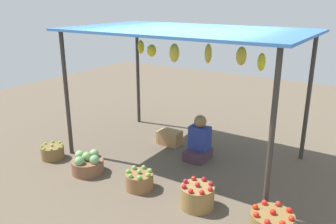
# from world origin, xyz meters

# --- Properties ---
(ground_plane) EXTENTS (14.00, 14.00, 0.00)m
(ground_plane) POSITION_xyz_m (0.00, 0.00, 0.00)
(ground_plane) COLOR brown
(market_stall_structure) EXTENTS (3.79, 2.28, 2.18)m
(market_stall_structure) POSITION_xyz_m (0.00, 0.02, 2.02)
(market_stall_structure) COLOR #38332D
(market_stall_structure) RESTS_ON ground
(vendor_person) EXTENTS (0.36, 0.44, 0.78)m
(vendor_person) POSITION_xyz_m (0.27, 0.03, 0.30)
(vendor_person) COLOR #462F3F
(vendor_person) RESTS_ON ground
(basket_limes) EXTENTS (0.39, 0.39, 0.26)m
(basket_limes) POSITION_xyz_m (-1.86, -1.31, 0.11)
(basket_limes) COLOR brown
(basket_limes) RESTS_ON ground
(basket_cabbages) EXTENTS (0.50, 0.50, 0.35)m
(basket_cabbages) POSITION_xyz_m (-0.98, -1.36, 0.14)
(basket_cabbages) COLOR brown
(basket_cabbages) RESTS_ON ground
(basket_green_apples) EXTENTS (0.40, 0.40, 0.30)m
(basket_green_apples) POSITION_xyz_m (0.01, -1.31, 0.13)
(basket_green_apples) COLOR brown
(basket_green_apples) RESTS_ON ground
(basket_red_apples) EXTENTS (0.44, 0.44, 0.36)m
(basket_red_apples) POSITION_xyz_m (0.93, -1.27, 0.16)
(basket_red_apples) COLOR olive
(basket_red_apples) RESTS_ON ground
(basket_red_tomatoes) EXTENTS (0.50, 0.50, 0.32)m
(basket_red_tomatoes) POSITION_xyz_m (1.93, -1.29, 0.14)
(basket_red_tomatoes) COLOR olive
(basket_red_tomatoes) RESTS_ON ground
(wooden_crate_near_vendor) EXTENTS (0.32, 0.24, 0.25)m
(wooden_crate_near_vendor) POSITION_xyz_m (-0.56, 0.29, 0.12)
(wooden_crate_near_vendor) COLOR tan
(wooden_crate_near_vendor) RESTS_ON ground
(wooden_crate_stacked_rear) EXTENTS (0.40, 0.26, 0.28)m
(wooden_crate_stacked_rear) POSITION_xyz_m (-0.47, 0.28, 0.14)
(wooden_crate_stacked_rear) COLOR #A0764A
(wooden_crate_stacked_rear) RESTS_ON ground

